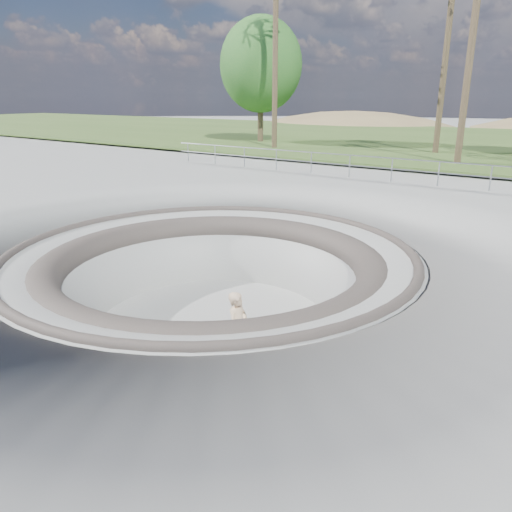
# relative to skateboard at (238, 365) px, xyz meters

# --- Properties ---
(ground) EXTENTS (180.00, 180.00, 0.00)m
(ground) POSITION_rel_skateboard_xyz_m (-1.98, 1.49, 1.83)
(ground) COLOR #9B9B96
(ground) RESTS_ON ground
(skate_bowl) EXTENTS (14.00, 14.00, 4.10)m
(skate_bowl) POSITION_rel_skateboard_xyz_m (-1.98, 1.49, -0.00)
(skate_bowl) COLOR #9B9B96
(skate_bowl) RESTS_ON ground
(grass_strip) EXTENTS (180.00, 36.00, 0.12)m
(grass_strip) POSITION_rel_skateboard_xyz_m (-1.98, 35.49, 2.05)
(grass_strip) COLOR #3B5522
(grass_strip) RESTS_ON ground
(safety_railing) EXTENTS (25.00, 0.06, 1.03)m
(safety_railing) POSITION_rel_skateboard_xyz_m (-1.98, 13.49, 2.52)
(safety_railing) COLOR gray
(safety_railing) RESTS_ON ground
(skateboard) EXTENTS (0.89, 0.29, 0.09)m
(skateboard) POSITION_rel_skateboard_xyz_m (0.00, 0.00, 0.00)
(skateboard) COLOR brown
(skateboard) RESTS_ON ground
(skater) EXTENTS (0.49, 0.67, 1.68)m
(skater) POSITION_rel_skateboard_xyz_m (-0.00, -0.00, 0.86)
(skater) COLOR beige
(skater) RESTS_ON skateboard
(bushy_tree_left) EXTENTS (6.45, 5.86, 9.30)m
(bushy_tree_left) POSITION_rel_skateboard_xyz_m (-17.40, 25.44, 7.77)
(bushy_tree_left) COLOR brown
(bushy_tree_left) RESTS_ON ground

